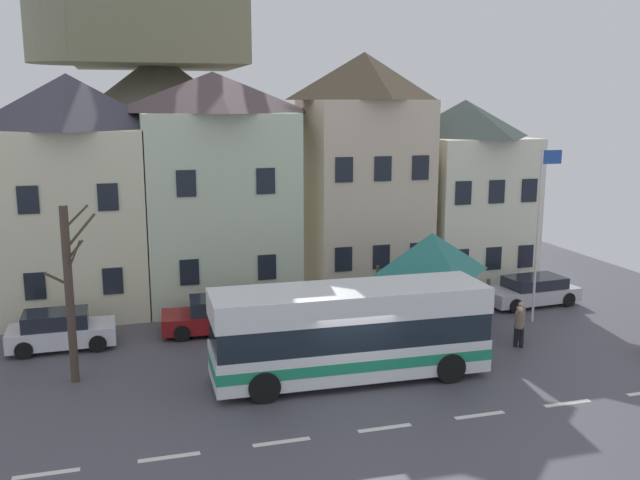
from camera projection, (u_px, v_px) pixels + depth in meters
ground_plane at (353, 391)px, 22.41m from camera, size 40.00×60.00×0.07m
townhouse_01 at (74, 194)px, 30.46m from camera, size 5.95×6.34×10.30m
townhouse_02 at (216, 187)px, 32.47m from camera, size 6.66×7.03×10.45m
townhouse_03 at (363, 174)px, 33.41m from camera, size 5.42×5.21×11.39m
townhouse_04 at (462, 191)px, 35.94m from camera, size 5.21×6.85×9.22m
hilltop_castle at (160, 134)px, 48.90m from camera, size 33.13×33.13×22.29m
transit_bus at (350, 333)px, 23.07m from camera, size 9.23×2.84×3.12m
bus_shelter at (432, 253)px, 27.78m from camera, size 3.60×3.60×4.00m
parked_car_00 at (429, 300)px, 30.08m from camera, size 4.62×2.17×1.40m
parked_car_01 at (60, 330)px, 26.10m from camera, size 3.87×1.89×1.42m
parked_car_02 at (220, 315)px, 28.01m from camera, size 4.60×2.23×1.42m
parked_car_03 at (531, 291)px, 31.83m from camera, size 4.43×2.22×1.28m
pedestrian_00 at (520, 319)px, 26.95m from camera, size 0.35×0.35×1.54m
pedestrian_01 at (519, 325)px, 26.16m from camera, size 0.33×0.33×1.59m
pedestrian_02 at (474, 324)px, 26.39m from camera, size 0.32×0.30×1.54m
pedestrian_03 at (422, 321)px, 26.24m from camera, size 0.36×0.35×1.68m
public_bench at (365, 308)px, 29.67m from camera, size 1.42×0.48×0.87m
flagpole at (540, 223)px, 28.67m from camera, size 0.95×0.10×7.26m
bare_tree_01 at (70, 291)px, 22.52m from camera, size 1.70×1.84×5.89m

